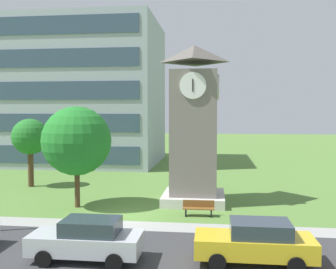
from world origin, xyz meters
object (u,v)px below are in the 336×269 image
Objects in this scene: parked_car_yellow at (255,242)px; park_bench at (199,208)px; tree_by_building at (77,141)px; tree_near_tower at (30,137)px; parked_car_silver at (87,239)px; clock_tower at (194,133)px.

park_bench is at bearing 110.93° from parked_car_yellow.
tree_by_building is 1.17× the size of tree_near_tower.
tree_near_tower is at bearing 123.76° from parked_car_silver.
parked_car_silver is at bearing -120.62° from park_bench.
tree_near_tower is 21.23m from parked_car_yellow.
tree_by_building is (-7.15, -2.10, -0.41)m from clock_tower.
parked_car_yellow is at bearing -40.14° from tree_near_tower.
clock_tower is 10.87m from parked_car_yellow.
tree_near_tower reaches higher than park_bench.
parked_car_yellow is at bearing 4.29° from parked_car_silver.
tree_by_building is at bearing 171.41° from park_bench.
tree_by_building reaches higher than parked_car_silver.
tree_by_building is 9.46m from parked_car_silver.
parked_car_silver is at bearing -56.24° from tree_near_tower.
parked_car_yellow is at bearing -73.26° from clock_tower.
park_bench is 7.02m from parked_car_yellow.
tree_by_building is 1.35× the size of parked_car_yellow.
tree_near_tower is 1.16× the size of parked_car_yellow.
parked_car_yellow is (2.50, -6.55, 0.40)m from park_bench.
clock_tower reaches higher than tree_by_building.
park_bench is at bearing -82.24° from clock_tower.
clock_tower is 11.55m from parked_car_silver.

